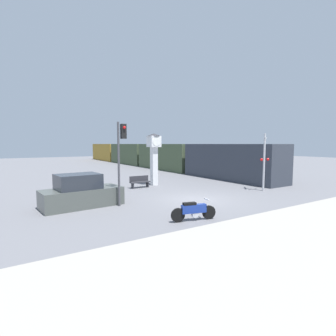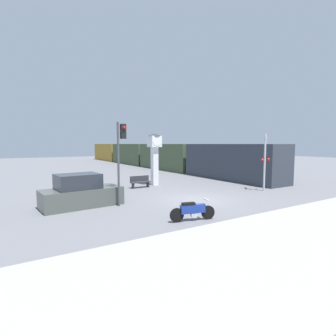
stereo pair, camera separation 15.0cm
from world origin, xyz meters
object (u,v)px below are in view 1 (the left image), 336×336
object	(u,v)px
freight_train	(146,155)
traffic_light	(121,149)
clock_tower	(154,151)
railroad_crossing_signal	(264,160)
motorcycle	(194,211)
bench	(140,181)
parked_car	(81,193)

from	to	relation	value
freight_train	traffic_light	bearing A→B (deg)	-120.64
clock_tower	railroad_crossing_signal	distance (m)	8.56
traffic_light	railroad_crossing_signal	world-z (taller)	traffic_light
motorcycle	bench	xyz separation A→B (m)	(1.89, 9.23, 0.04)
clock_tower	railroad_crossing_signal	xyz separation A→B (m)	(5.46, -6.57, -0.58)
clock_tower	parked_car	world-z (taller)	clock_tower
motorcycle	clock_tower	bearing A→B (deg)	83.77
freight_train	railroad_crossing_signal	bearing A→B (deg)	-96.27
parked_car	freight_train	bearing A→B (deg)	49.42
traffic_light	motorcycle	bearing A→B (deg)	-70.00
traffic_light	bench	world-z (taller)	traffic_light
clock_tower	bench	bearing A→B (deg)	-160.77
motorcycle	bench	bearing A→B (deg)	91.80
motorcycle	parked_car	distance (m)	6.43
railroad_crossing_signal	bench	world-z (taller)	railroad_crossing_signal
freight_train	railroad_crossing_signal	world-z (taller)	railroad_crossing_signal
traffic_light	railroad_crossing_signal	xyz separation A→B (m)	(10.54, -1.17, -0.88)
clock_tower	traffic_light	size ratio (longest dim) A/B	0.93
traffic_light	clock_tower	bearing A→B (deg)	46.75
railroad_crossing_signal	motorcycle	bearing A→B (deg)	-160.20
parked_car	bench	bearing A→B (deg)	30.38
railroad_crossing_signal	parked_car	bearing A→B (deg)	170.31
freight_train	bench	xyz separation A→B (m)	(-9.61, -17.26, -1.21)
motorcycle	parked_car	world-z (taller)	parked_car
clock_tower	railroad_crossing_signal	world-z (taller)	clock_tower
traffic_light	railroad_crossing_signal	distance (m)	10.64
railroad_crossing_signal	bench	bearing A→B (deg)	139.54
motorcycle	railroad_crossing_signal	bearing A→B (deg)	33.18
motorcycle	bench	size ratio (longest dim) A/B	1.31
freight_train	parked_car	world-z (taller)	freight_train
motorcycle	clock_tower	size ratio (longest dim) A/B	0.49
bench	parked_car	xyz separation A→B (m)	(-5.44, -3.88, 0.26)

